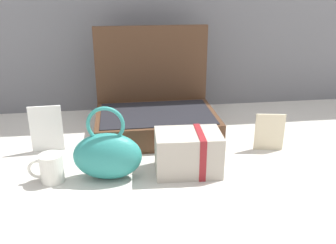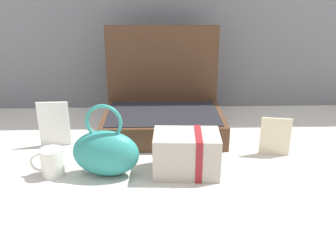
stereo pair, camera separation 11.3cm
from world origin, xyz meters
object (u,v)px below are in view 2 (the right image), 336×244
open_suitcase (163,111)px  cream_toiletry_bag (187,153)px  poster_card_right (54,124)px  teal_pouch_handbag (106,152)px  info_card_left (275,137)px  coffee_mug (51,162)px

open_suitcase → cream_toiletry_bag: (0.07, -0.33, -0.02)m
poster_card_right → teal_pouch_handbag: bearing=-48.5°
teal_pouch_handbag → info_card_left: size_ratio=1.72×
open_suitcase → info_card_left: bearing=-30.5°
open_suitcase → teal_pouch_handbag: open_suitcase is taller
cream_toiletry_bag → info_card_left: bearing=20.6°
open_suitcase → coffee_mug: 0.48m
teal_pouch_handbag → coffee_mug: teal_pouch_handbag is taller
coffee_mug → poster_card_right: size_ratio=0.63×
info_card_left → coffee_mug: bearing=-160.0°
cream_toiletry_bag → coffee_mug: 0.41m
cream_toiletry_bag → poster_card_right: bearing=155.1°
open_suitcase → poster_card_right: (-0.39, -0.12, -0.00)m
coffee_mug → teal_pouch_handbag: bearing=-1.3°
info_card_left → cream_toiletry_bag: bearing=-148.9°
open_suitcase → teal_pouch_handbag: bearing=-117.4°
open_suitcase → poster_card_right: bearing=-162.6°
open_suitcase → info_card_left: 0.43m
info_card_left → poster_card_right: size_ratio=0.81×
cream_toiletry_bag → coffee_mug: size_ratio=1.99×
coffee_mug → open_suitcase: bearing=44.5°
teal_pouch_handbag → cream_toiletry_bag: 0.25m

